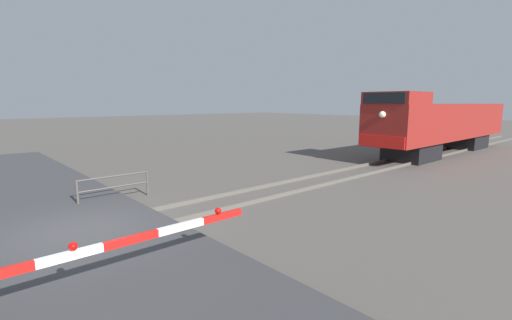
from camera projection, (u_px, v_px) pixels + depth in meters
ground_plane at (81, 236)px, 9.28m from camera, size 160.00×160.00×0.00m
rail_track_left at (73, 227)px, 9.80m from camera, size 0.08×80.00×0.15m
rail_track_right at (90, 242)px, 8.74m from camera, size 0.08×80.00×0.15m
road_surface at (81, 234)px, 9.27m from camera, size 36.00×4.54×0.15m
locomotive at (441, 124)px, 23.86m from camera, size 2.76×16.32×4.02m
guard_railing at (114, 184)px, 12.46m from camera, size 0.08×2.51×0.95m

